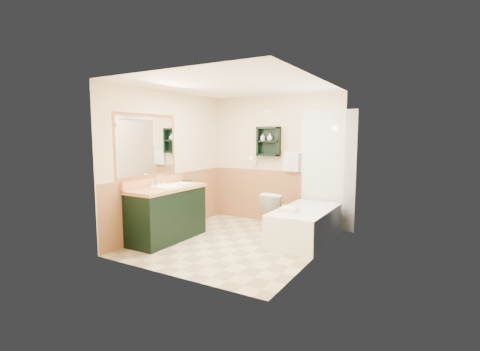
# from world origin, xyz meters

# --- Properties ---
(floor) EXTENTS (3.00, 3.00, 0.00)m
(floor) POSITION_xyz_m (0.00, 0.00, 0.00)
(floor) COLOR beige
(floor) RESTS_ON ground
(back_wall) EXTENTS (2.60, 0.04, 2.40)m
(back_wall) POSITION_xyz_m (0.00, 1.52, 1.20)
(back_wall) COLOR #F8E7C2
(back_wall) RESTS_ON ground
(left_wall) EXTENTS (0.04, 3.00, 2.40)m
(left_wall) POSITION_xyz_m (-1.32, 0.00, 1.20)
(left_wall) COLOR #F8E7C2
(left_wall) RESTS_ON ground
(right_wall) EXTENTS (0.04, 3.00, 2.40)m
(right_wall) POSITION_xyz_m (1.32, 0.00, 1.20)
(right_wall) COLOR #F8E7C2
(right_wall) RESTS_ON ground
(ceiling) EXTENTS (2.60, 3.00, 0.04)m
(ceiling) POSITION_xyz_m (0.00, 0.00, 2.42)
(ceiling) COLOR white
(ceiling) RESTS_ON back_wall
(wainscot_left) EXTENTS (2.98, 2.98, 1.00)m
(wainscot_left) POSITION_xyz_m (-1.29, 0.00, 0.50)
(wainscot_left) COLOR #BA7D4B
(wainscot_left) RESTS_ON left_wall
(wainscot_back) EXTENTS (2.58, 2.58, 1.00)m
(wainscot_back) POSITION_xyz_m (0.00, 1.49, 0.50)
(wainscot_back) COLOR #BA7D4B
(wainscot_back) RESTS_ON back_wall
(mirror_frame) EXTENTS (1.30, 1.30, 1.00)m
(mirror_frame) POSITION_xyz_m (-1.27, -0.55, 1.50)
(mirror_frame) COLOR brown
(mirror_frame) RESTS_ON left_wall
(mirror_glass) EXTENTS (1.20, 1.20, 0.90)m
(mirror_glass) POSITION_xyz_m (-1.27, -0.55, 1.50)
(mirror_glass) COLOR white
(mirror_glass) RESTS_ON left_wall
(tile_right) EXTENTS (1.50, 1.50, 2.10)m
(tile_right) POSITION_xyz_m (1.28, 0.75, 1.05)
(tile_right) COLOR white
(tile_right) RESTS_ON right_wall
(tile_back) EXTENTS (0.95, 0.95, 2.10)m
(tile_back) POSITION_xyz_m (1.03, 1.48, 1.05)
(tile_back) COLOR white
(tile_back) RESTS_ON back_wall
(tile_accent) EXTENTS (1.50, 1.50, 0.10)m
(tile_accent) POSITION_xyz_m (1.27, 0.75, 1.90)
(tile_accent) COLOR #134327
(tile_accent) RESTS_ON right_wall
(wall_shelf) EXTENTS (0.45, 0.15, 0.55)m
(wall_shelf) POSITION_xyz_m (-0.10, 1.41, 1.55)
(wall_shelf) COLOR black
(wall_shelf) RESTS_ON back_wall
(hair_dryer) EXTENTS (0.10, 0.24, 0.18)m
(hair_dryer) POSITION_xyz_m (-0.40, 1.43, 1.20)
(hair_dryer) COLOR white
(hair_dryer) RESTS_ON back_wall
(towel_bar) EXTENTS (0.40, 0.06, 0.40)m
(towel_bar) POSITION_xyz_m (0.35, 1.45, 1.35)
(towel_bar) COLOR silver
(towel_bar) RESTS_ON back_wall
(curtain_rod) EXTENTS (0.03, 1.60, 0.03)m
(curtain_rod) POSITION_xyz_m (0.53, 0.75, 2.00)
(curtain_rod) COLOR silver
(curtain_rod) RESTS_ON back_wall
(shower_curtain) EXTENTS (1.05, 1.05, 1.70)m
(shower_curtain) POSITION_xyz_m (0.53, 0.92, 1.15)
(shower_curtain) COLOR beige
(shower_curtain) RESTS_ON curtain_rod
(vanity) EXTENTS (0.59, 1.35, 0.85)m
(vanity) POSITION_xyz_m (-0.99, -0.42, 0.43)
(vanity) COLOR black
(vanity) RESTS_ON ground
(bathtub) EXTENTS (0.77, 1.50, 0.51)m
(bathtub) POSITION_xyz_m (0.93, 0.63, 0.26)
(bathtub) COLOR white
(bathtub) RESTS_ON ground
(toilet) EXTENTS (0.41, 0.69, 0.66)m
(toilet) POSITION_xyz_m (0.26, 1.04, 0.33)
(toilet) COLOR white
(toilet) RESTS_ON ground
(counter_towel) EXTENTS (0.29, 0.23, 0.04)m
(counter_towel) POSITION_xyz_m (-0.89, -0.15, 0.87)
(counter_towel) COLOR silver
(counter_towel) RESTS_ON vanity
(vanity_book) EXTENTS (0.17, 0.11, 0.25)m
(vanity_book) POSITION_xyz_m (-1.16, 0.12, 0.98)
(vanity_book) COLOR black
(vanity_book) RESTS_ON vanity
(tub_towel) EXTENTS (0.24, 0.20, 0.07)m
(tub_towel) POSITION_xyz_m (0.78, 0.29, 0.55)
(tub_towel) COLOR silver
(tub_towel) RESTS_ON bathtub
(soap_bottle_a) EXTENTS (0.07, 0.13, 0.06)m
(soap_bottle_a) POSITION_xyz_m (-0.21, 1.40, 1.59)
(soap_bottle_a) COLOR white
(soap_bottle_a) RESTS_ON wall_shelf
(soap_bottle_b) EXTENTS (0.13, 0.15, 0.10)m
(soap_bottle_b) POSITION_xyz_m (-0.07, 1.40, 1.62)
(soap_bottle_b) COLOR white
(soap_bottle_b) RESTS_ON wall_shelf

